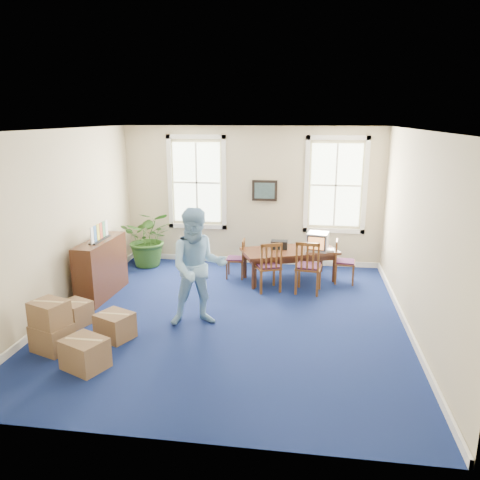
# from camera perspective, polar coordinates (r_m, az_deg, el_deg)

# --- Properties ---
(floor) EXTENTS (6.50, 6.50, 0.00)m
(floor) POSITION_cam_1_polar(r_m,az_deg,el_deg) (8.28, -1.29, -9.43)
(floor) COLOR navy
(floor) RESTS_ON ground
(ceiling) EXTENTS (6.50, 6.50, 0.00)m
(ceiling) POSITION_cam_1_polar(r_m,az_deg,el_deg) (7.55, -1.44, 13.30)
(ceiling) COLOR white
(ceiling) RESTS_ON ground
(wall_back) EXTENTS (6.50, 0.00, 6.50)m
(wall_back) POSITION_cam_1_polar(r_m,az_deg,el_deg) (10.91, 1.46, 5.34)
(wall_back) COLOR #C5B691
(wall_back) RESTS_ON ground
(wall_front) EXTENTS (6.50, 0.00, 6.50)m
(wall_front) POSITION_cam_1_polar(r_m,az_deg,el_deg) (4.73, -7.90, -7.73)
(wall_front) COLOR #C5B691
(wall_front) RESTS_ON ground
(wall_left) EXTENTS (0.00, 6.50, 6.50)m
(wall_left) POSITION_cam_1_polar(r_m,az_deg,el_deg) (8.76, -21.12, 1.95)
(wall_left) COLOR #C5B691
(wall_left) RESTS_ON ground
(wall_right) EXTENTS (0.00, 6.50, 6.50)m
(wall_right) POSITION_cam_1_polar(r_m,az_deg,el_deg) (7.85, 20.78, 0.59)
(wall_right) COLOR #C5B691
(wall_right) RESTS_ON ground
(baseboard_back) EXTENTS (6.00, 0.04, 0.12)m
(baseboard_back) POSITION_cam_1_polar(r_m,az_deg,el_deg) (11.24, 1.39, -2.45)
(baseboard_back) COLOR white
(baseboard_back) RESTS_ON ground
(baseboard_left) EXTENTS (0.04, 6.50, 0.12)m
(baseboard_left) POSITION_cam_1_polar(r_m,az_deg,el_deg) (9.19, -20.06, -7.45)
(baseboard_left) COLOR white
(baseboard_left) RESTS_ON ground
(baseboard_right) EXTENTS (0.04, 6.50, 0.12)m
(baseboard_right) POSITION_cam_1_polar(r_m,az_deg,el_deg) (8.34, 19.59, -9.71)
(baseboard_right) COLOR white
(baseboard_right) RESTS_ON ground
(window_left) EXTENTS (1.40, 0.12, 2.20)m
(window_left) POSITION_cam_1_polar(r_m,az_deg,el_deg) (11.07, -5.29, 6.99)
(window_left) COLOR white
(window_left) RESTS_ON ground
(window_right) EXTENTS (1.40, 0.12, 2.20)m
(window_right) POSITION_cam_1_polar(r_m,az_deg,el_deg) (10.80, 11.59, 6.55)
(window_right) COLOR white
(window_right) RESTS_ON ground
(wall_picture) EXTENTS (0.58, 0.06, 0.48)m
(wall_picture) POSITION_cam_1_polar(r_m,az_deg,el_deg) (10.81, 3.02, 6.04)
(wall_picture) COLOR black
(wall_picture) RESTS_ON ground
(conference_table) EXTENTS (2.16, 1.56, 0.67)m
(conference_table) POSITION_cam_1_polar(r_m,az_deg,el_deg) (10.04, 6.01, -3.02)
(conference_table) COLOR #442314
(conference_table) RESTS_ON ground
(crt_tv) EXTENTS (0.49, 0.52, 0.38)m
(crt_tv) POSITION_cam_1_polar(r_m,az_deg,el_deg) (9.94, 9.46, -0.18)
(crt_tv) COLOR #B7B7BC
(crt_tv) RESTS_ON conference_table
(game_console) EXTENTS (0.16, 0.20, 0.05)m
(game_console) POSITION_cam_1_polar(r_m,az_deg,el_deg) (9.95, 10.97, -1.22)
(game_console) COLOR white
(game_console) RESTS_ON conference_table
(equipment_bag) EXTENTS (0.35, 0.23, 0.18)m
(equipment_bag) POSITION_cam_1_polar(r_m,az_deg,el_deg) (9.97, 4.80, -0.58)
(equipment_bag) COLOR black
(equipment_bag) RESTS_ON conference_table
(chair_near_left) EXTENTS (0.60, 0.60, 1.03)m
(chair_near_left) POSITION_cam_1_polar(r_m,az_deg,el_deg) (9.37, 3.41, -3.14)
(chair_near_left) COLOR brown
(chair_near_left) RESTS_ON ground
(chair_near_right) EXTENTS (0.54, 0.54, 1.08)m
(chair_near_right) POSITION_cam_1_polar(r_m,az_deg,el_deg) (9.34, 8.35, -3.18)
(chair_near_right) COLOR brown
(chair_near_right) RESTS_ON ground
(chair_end_left) EXTENTS (0.39, 0.39, 0.85)m
(chair_end_left) POSITION_cam_1_polar(r_m,az_deg,el_deg) (10.12, -0.58, -2.28)
(chair_end_left) COLOR brown
(chair_end_left) RESTS_ON ground
(chair_end_right) EXTENTS (0.45, 0.45, 0.92)m
(chair_end_right) POSITION_cam_1_polar(r_m,az_deg,el_deg) (10.04, 12.69, -2.59)
(chair_end_right) COLOR brown
(chair_end_right) RESTS_ON ground
(man) EXTENTS (1.15, 1.00, 1.99)m
(man) POSITION_cam_1_polar(r_m,az_deg,el_deg) (7.74, -5.15, -3.36)
(man) COLOR #84B7E0
(man) RESTS_ON ground
(credenza) EXTENTS (0.49, 1.48, 1.15)m
(credenza) POSITION_cam_1_polar(r_m,az_deg,el_deg) (9.45, -16.57, -3.23)
(credenza) COLOR #442314
(credenza) RESTS_ON ground
(brochure_rack) EXTENTS (0.38, 0.78, 0.34)m
(brochure_rack) POSITION_cam_1_polar(r_m,az_deg,el_deg) (9.24, -16.79, 1.15)
(brochure_rack) COLOR #99999E
(brochure_rack) RESTS_ON credenza
(potted_plant) EXTENTS (1.35, 1.23, 1.33)m
(potted_plant) POSITION_cam_1_polar(r_m,az_deg,el_deg) (11.06, -11.02, 0.23)
(potted_plant) COLOR #274D1A
(potted_plant) RESTS_ON ground
(cardboard_boxes) EXTENTS (1.86, 1.86, 0.82)m
(cardboard_boxes) POSITION_cam_1_polar(r_m,az_deg,el_deg) (7.57, -20.32, -9.44)
(cardboard_boxes) COLOR olive
(cardboard_boxes) RESTS_ON ground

